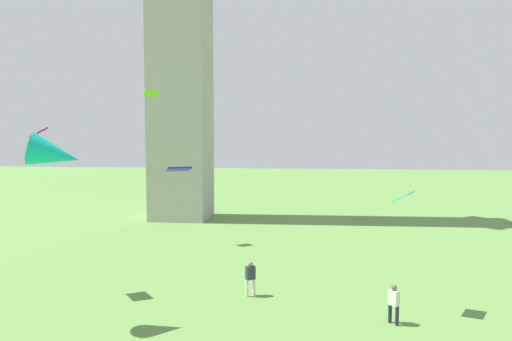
{
  "coord_description": "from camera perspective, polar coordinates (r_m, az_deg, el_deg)",
  "views": [
    {
      "loc": [
        1.65,
        -2.59,
        8.11
      ],
      "look_at": [
        -0.64,
        16.51,
        6.75
      ],
      "focal_mm": 33.22,
      "sensor_mm": 36.0,
      "label": 1
    }
  ],
  "objects": [
    {
      "name": "person_0",
      "position": [
        22.11,
        16.26,
        -14.96
      ],
      "size": [
        0.49,
        0.51,
        1.73
      ],
      "rotation": [
        0.0,
        0.0,
        2.29
      ],
      "color": "#1E2333",
      "rests_on": "ground_plane"
    },
    {
      "name": "kite_flying_3",
      "position": [
        21.59,
        -23.03,
        1.8
      ],
      "size": [
        2.56,
        2.02,
        1.84
      ],
      "rotation": [
        0.0,
        0.0,
        1.89
      ],
      "color": "#0CB8AB"
    },
    {
      "name": "kite_flying_1",
      "position": [
        22.68,
        17.31,
        -3.06
      ],
      "size": [
        1.15,
        1.36,
        0.49
      ],
      "rotation": [
        0.0,
        0.0,
        1.11
      ],
      "color": "#34EFDE"
    },
    {
      "name": "kite_flying_0",
      "position": [
        26.49,
        -24.74,
        4.16
      ],
      "size": [
        1.44,
        1.56,
        0.58
      ],
      "rotation": [
        0.0,
        0.0,
        5.36
      ],
      "color": "#D60B8C"
    },
    {
      "name": "kite_flying_5",
      "position": [
        17.16,
        -9.31,
        0.18
      ],
      "size": [
        1.23,
        1.43,
        0.24
      ],
      "rotation": [
        0.0,
        0.0,
        5.09
      ],
      "color": "#2327BA"
    },
    {
      "name": "person_1",
      "position": [
        24.73,
        -0.68,
        -12.63
      ],
      "size": [
        0.54,
        0.49,
        1.8
      ],
      "rotation": [
        0.0,
        0.0,
        3.74
      ],
      "color": "silver",
      "rests_on": "ground_plane"
    },
    {
      "name": "kite_flying_2",
      "position": [
        36.71,
        -12.45,
        9.08
      ],
      "size": [
        1.33,
        1.17,
        0.5
      ],
      "rotation": [
        0.0,
        0.0,
        0.56
      ],
      "color": "#72CC19"
    }
  ]
}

